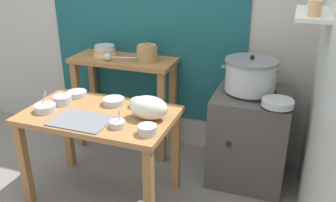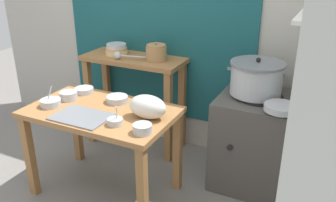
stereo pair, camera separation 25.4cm
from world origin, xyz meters
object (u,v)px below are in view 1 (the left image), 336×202
bowl_stack_enamel (105,51)px  wide_pan (278,103)px  prep_table (100,126)px  prep_bowl_3 (114,101)px  prep_bowl_4 (117,124)px  ladle (109,57)px  plastic_bag (149,108)px  steamer_pot (251,75)px  serving_tray (81,121)px  prep_bowl_5 (139,103)px  stove_block (249,136)px  prep_bowl_2 (77,93)px  clay_pot (147,53)px  prep_bowl_6 (62,100)px  prep_bowl_0 (45,108)px  back_shelf_table (124,81)px  prep_bowl_1 (147,129)px

bowl_stack_enamel → wide_pan: bearing=-13.2°
prep_table → prep_bowl_3: bearing=80.1°
wide_pan → prep_bowl_4: (-0.98, -0.58, -0.06)m
ladle → plastic_bag: ladle is taller
steamer_pot → serving_tray: steamer_pot is taller
prep_bowl_3 → prep_bowl_5: size_ratio=1.31×
stove_block → prep_bowl_4: prep_bowl_4 is taller
prep_bowl_2 → prep_bowl_4: (0.56, -0.38, 0.00)m
prep_table → wide_pan: size_ratio=4.80×
plastic_bag → prep_bowl_5: bearing=130.6°
prep_bowl_2 → ladle: bearing=81.5°
clay_pot → ladle: (-0.32, -0.11, -0.04)m
wide_pan → prep_bowl_5: bearing=-167.3°
prep_bowl_2 → plastic_bag: bearing=-15.2°
plastic_bag → prep_bowl_6: size_ratio=2.00×
serving_tray → plastic_bag: (0.42, 0.20, 0.08)m
bowl_stack_enamel → prep_bowl_6: (0.03, -0.74, -0.19)m
clay_pot → bowl_stack_enamel: bearing=177.3°
plastic_bag → prep_bowl_0: 0.77m
steamer_pot → prep_bowl_3: steamer_pot is taller
prep_table → prep_bowl_2: 0.41m
ladle → back_shelf_table: bearing=54.9°
plastic_bag → prep_bowl_2: bearing=164.8°
prep_bowl_1 → serving_tray: bearing=178.4°
stove_block → prep_bowl_0: bearing=-151.7°
prep_bowl_6 → prep_bowl_0: bearing=-101.7°
bowl_stack_enamel → prep_bowl_0: (-0.01, -0.91, -0.20)m
steamer_pot → prep_bowl_0: size_ratio=3.00×
ladle → plastic_bag: size_ratio=1.08×
back_shelf_table → prep_bowl_1: size_ratio=7.65×
prep_bowl_3 → bowl_stack_enamel: bearing=123.0°
ladle → prep_bowl_2: ladle is taller
serving_tray → prep_bowl_3: size_ratio=2.39×
serving_tray → prep_bowl_0: (-0.33, 0.06, 0.02)m
prep_bowl_1 → prep_bowl_3: (-0.43, 0.36, -0.01)m
prep_bowl_0 → prep_bowl_5: prep_bowl_0 is taller
plastic_bag → ladle: bearing=135.5°
clay_pot → plastic_bag: 0.83m
bowl_stack_enamel → prep_bowl_2: bowl_stack_enamel is taller
prep_bowl_2 → prep_bowl_4: prep_bowl_4 is taller
steamer_pot → plastic_bag: bearing=-133.5°
bowl_stack_enamel → back_shelf_table: bearing=-6.0°
prep_bowl_4 → prep_bowl_6: (-0.58, 0.21, 0.01)m
prep_bowl_1 → prep_bowl_3: size_ratio=0.75×
prep_bowl_3 → prep_bowl_6: size_ratio=1.21×
prep_table → steamer_pot: (0.98, 0.66, 0.30)m
prep_bowl_2 → clay_pot: bearing=55.2°
prep_bowl_0 → bowl_stack_enamel: bearing=89.6°
plastic_bag → wide_pan: (0.83, 0.39, -0.00)m
prep_bowl_0 → wide_pan: bearing=18.6°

